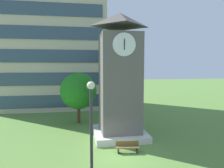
% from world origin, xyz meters
% --- Properties ---
extents(ground_plane, '(160.00, 160.00, 0.00)m').
position_xyz_m(ground_plane, '(0.00, 0.00, 0.00)').
color(ground_plane, '#567F38').
extents(office_building, '(16.15, 11.22, 25.60)m').
position_xyz_m(office_building, '(-6.50, 21.49, 12.80)').
color(office_building, beige).
rests_on(office_building, ground).
extents(clock_tower, '(4.77, 4.77, 11.45)m').
position_xyz_m(clock_tower, '(1.12, 4.38, 5.16)').
color(clock_tower, '#605B56').
rests_on(clock_tower, ground).
extents(park_bench, '(1.84, 0.67, 0.88)m').
position_xyz_m(park_bench, '(1.00, 0.69, 0.46)').
color(park_bench, brown).
rests_on(park_bench, ground).
extents(street_lamp, '(0.36, 0.36, 6.05)m').
position_xyz_m(street_lamp, '(-2.15, -5.45, 3.74)').
color(street_lamp, '#333338').
rests_on(street_lamp, ground).
extents(tree_by_building, '(4.22, 4.22, 5.90)m').
position_xyz_m(tree_by_building, '(-2.66, 9.79, 3.78)').
color(tree_by_building, '#513823').
rests_on(tree_by_building, ground).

